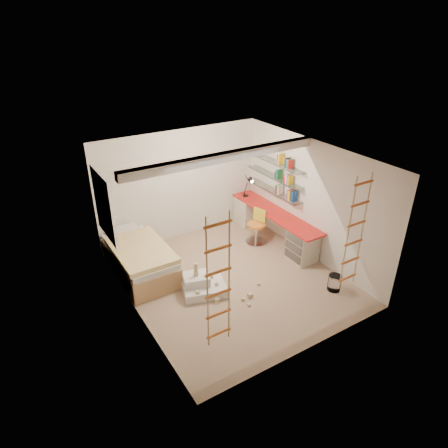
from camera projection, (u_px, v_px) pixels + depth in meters
floor at (232, 280)px, 8.16m from camera, size 4.50×4.50×0.00m
ceiling_beam at (224, 157)px, 7.22m from camera, size 4.00×0.18×0.16m
window_frame at (104, 206)px, 7.66m from camera, size 0.06×1.15×1.35m
window_blind at (106, 205)px, 7.68m from camera, size 0.02×1.00×1.20m
rope_ladder_left at (218, 283)px, 5.51m from camera, size 0.41×0.04×2.13m
rope_ladder_right at (355, 233)px, 6.76m from camera, size 0.41×0.04×2.13m
waste_bin at (334, 283)px, 7.79m from camera, size 0.26×0.26×0.32m
desk at (273, 225)px, 9.42m from camera, size 0.56×2.80×0.75m
shelves at (274, 177)px, 9.18m from camera, size 0.25×1.80×0.71m
bed at (140, 259)px, 8.24m from camera, size 1.02×2.00×0.69m
task_lamp at (250, 183)px, 9.78m from camera, size 0.14×0.36×0.57m
swivel_chair at (257, 231)px, 9.33m from camera, size 0.63×0.63×0.85m
play_platform at (202, 286)px, 7.74m from camera, size 0.96×0.84×0.36m
toy_blocks at (221, 285)px, 7.62m from camera, size 1.34×1.02×0.63m
books at (275, 172)px, 9.13m from camera, size 0.14×0.64×0.92m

